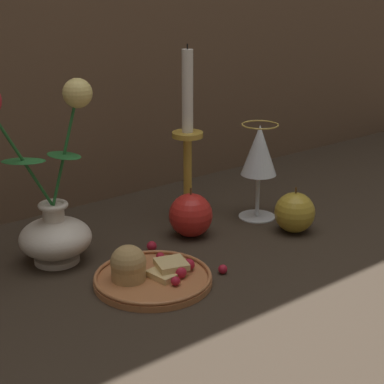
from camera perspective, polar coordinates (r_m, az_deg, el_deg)
ground_plane at (r=1.16m, az=-0.22°, el=-4.75°), size 2.40×2.40×0.00m
vase at (r=1.08m, az=-12.55°, el=-1.60°), size 0.21×0.12×0.31m
plate_with_pastries at (r=1.02m, az=-4.00°, el=-7.27°), size 0.19×0.19×0.07m
wine_glass at (r=1.25m, az=5.99°, el=3.38°), size 0.07×0.07×0.19m
candlestick at (r=1.23m, az=-0.40°, el=3.66°), size 0.07×0.07×0.34m
apple_beside_vase at (r=1.22m, az=9.11°, el=-1.81°), size 0.08×0.08×0.09m
apple_near_glass at (r=1.18m, az=-0.11°, el=-2.07°), size 0.08×0.08×0.09m
berry_near_plate at (r=1.13m, az=-3.60°, el=-4.82°), size 0.02×0.02×0.02m
berry_front_center at (r=1.05m, az=2.75°, el=-6.87°), size 0.02×0.02×0.02m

